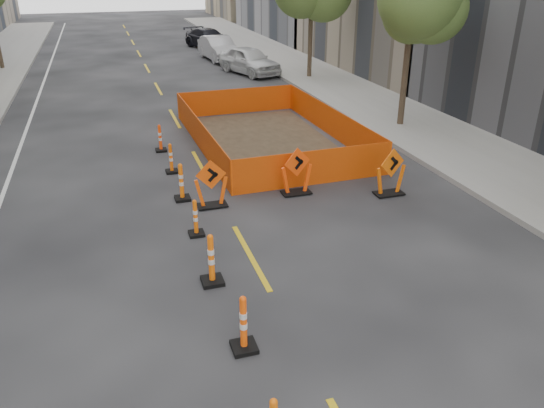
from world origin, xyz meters
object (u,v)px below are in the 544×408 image
object	(u,v)px
channelizer_6	(181,182)
channelizer_5	(195,218)
parked_car_near	(249,60)
chevron_sign_center	(297,171)
channelizer_8	(160,138)
chevron_sign_right	(391,172)
parked_car_mid	(218,48)
parked_car_far	(209,39)
channelizer_7	(171,158)
chevron_sign_left	(211,184)
channelizer_3	(243,323)
channelizer_4	(211,259)

from	to	relation	value
channelizer_6	channelizer_5	bearing A→B (deg)	-90.01
channelizer_6	parked_car_near	size ratio (longest dim) A/B	0.24
channelizer_6	chevron_sign_center	xyz separation A→B (m)	(3.16, -0.56, 0.16)
channelizer_8	chevron_sign_right	bearing A→B (deg)	-45.34
channelizer_6	parked_car_mid	size ratio (longest dim) A/B	0.23
channelizer_8	parked_car_mid	size ratio (longest dim) A/B	0.21
chevron_sign_right	parked_car_far	distance (m)	28.81
chevron_sign_center	parked_car_near	world-z (taller)	parked_car_near
channelizer_7	parked_car_far	world-z (taller)	parked_car_far
channelizer_7	chevron_sign_left	bearing A→B (deg)	-76.58
chevron_sign_right	channelizer_7	bearing A→B (deg)	133.00
channelizer_3	parked_car_far	distance (m)	34.51
parked_car_near	parked_car_mid	distance (m)	5.24
chevron_sign_right	parked_car_mid	distance (m)	23.44
chevron_sign_left	chevron_sign_right	distance (m)	5.00
channelizer_7	parked_car_far	distance (m)	25.97
channelizer_8	chevron_sign_center	xyz separation A→B (m)	(3.22, -4.93, 0.22)
parked_car_mid	parked_car_far	distance (m)	5.37
channelizer_5	chevron_sign_center	xyz separation A→B (m)	(3.16, 1.62, 0.22)
channelizer_4	channelizer_5	size ratio (longest dim) A/B	1.20
channelizer_4	chevron_sign_center	size ratio (longest dim) A/B	0.81
channelizer_6	chevron_sign_right	distance (m)	5.82
channelizer_5	chevron_sign_left	world-z (taller)	chevron_sign_left
parked_car_near	parked_car_mid	world-z (taller)	parked_car_near
channelizer_7	channelizer_8	bearing A→B (deg)	91.98
channelizer_6	parked_car_near	distance (m)	18.07
chevron_sign_right	parked_car_mid	xyz separation A→B (m)	(0.21, 23.44, 0.07)
channelizer_7	chevron_sign_right	xyz separation A→B (m)	(5.64, -3.60, 0.22)
chevron_sign_center	chevron_sign_right	distance (m)	2.63
parked_car_near	parked_car_mid	size ratio (longest dim) A/B	0.98
channelizer_6	channelizer_7	size ratio (longest dim) A/B	1.12
chevron_sign_center	parked_car_mid	size ratio (longest dim) A/B	0.30
parked_car_near	channelizer_8	bearing A→B (deg)	-136.35
channelizer_5	channelizer_7	world-z (taller)	channelizer_7
parked_car_mid	chevron_sign_center	bearing A→B (deg)	-102.04
channelizer_4	chevron_sign_right	world-z (taller)	chevron_sign_right
channelizer_5	channelizer_6	size ratio (longest dim) A/B	0.88
channelizer_5	parked_car_far	xyz separation A→B (m)	(6.28, 29.57, 0.24)
channelizer_8	chevron_sign_center	distance (m)	5.90
channelizer_5	parked_car_near	world-z (taller)	parked_car_near
channelizer_3	channelizer_4	distance (m)	2.19
channelizer_4	channelizer_5	distance (m)	2.19
chevron_sign_center	parked_car_far	xyz separation A→B (m)	(3.12, 27.95, 0.01)
channelizer_3	parked_car_near	xyz separation A→B (m)	(6.53, 23.39, 0.23)
channelizer_4	channelizer_8	xyz separation A→B (m)	(-0.01, 8.74, -0.09)
chevron_sign_left	chevron_sign_right	bearing A→B (deg)	-6.55
chevron_sign_center	parked_car_far	size ratio (longest dim) A/B	0.28
channelizer_3	channelizer_6	size ratio (longest dim) A/B	1.01
channelizer_3	chevron_sign_left	xyz separation A→B (m)	(0.66, 5.86, 0.13)
channelizer_8	parked_car_mid	xyz separation A→B (m)	(5.92, 17.66, 0.29)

